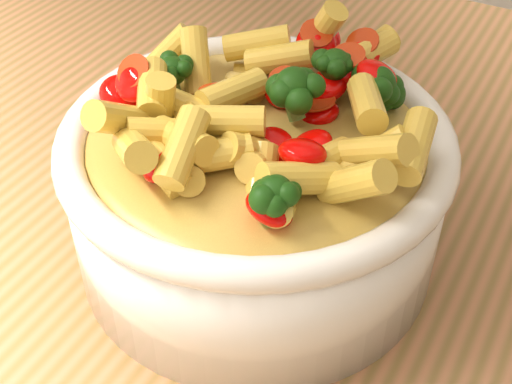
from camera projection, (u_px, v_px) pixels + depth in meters
The scene contains 3 objects.
table at pixel (271, 309), 0.57m from camera, with size 1.20×0.80×0.90m.
serving_bowl at pixel (256, 190), 0.44m from camera, with size 0.23×0.23×0.10m.
pasta_salad at pixel (256, 106), 0.40m from camera, with size 0.19×0.19×0.04m.
Camera 1 is at (0.17, -0.33, 1.24)m, focal length 50.00 mm.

